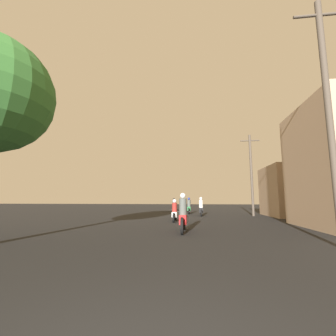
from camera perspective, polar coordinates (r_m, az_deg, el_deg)
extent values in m
cylinder|color=black|center=(10.71, 4.12, -13.56)|extent=(0.10, 0.68, 0.68)
cylinder|color=black|center=(9.25, 3.60, -14.47)|extent=(0.10, 0.68, 0.68)
cube|color=red|center=(9.96, 3.87, -12.86)|extent=(0.30, 0.90, 0.39)
cylinder|color=black|center=(10.42, 4.01, -11.01)|extent=(0.60, 0.04, 0.04)
cylinder|color=#4C514C|center=(9.84, 3.81, -9.76)|extent=(0.32, 0.32, 0.69)
sphere|color=silver|center=(9.84, 3.78, -7.03)|extent=(0.24, 0.24, 0.24)
cylinder|color=black|center=(15.14, 1.96, -12.12)|extent=(0.10, 0.56, 0.56)
cylinder|color=black|center=(13.86, 1.46, -12.51)|extent=(0.10, 0.56, 0.56)
cube|color=silver|center=(14.49, 1.72, -11.67)|extent=(0.30, 0.88, 0.32)
cylinder|color=black|center=(14.89, 1.87, -10.57)|extent=(0.60, 0.04, 0.04)
cylinder|color=maroon|center=(14.38, 1.68, -9.96)|extent=(0.32, 0.32, 0.55)
sphere|color=silver|center=(14.37, 1.67, -8.38)|extent=(0.24, 0.24, 0.24)
cylinder|color=black|center=(20.15, 8.36, -10.97)|extent=(0.10, 0.57, 0.57)
cylinder|color=black|center=(18.68, 8.45, -11.22)|extent=(0.10, 0.57, 0.57)
cube|color=black|center=(19.41, 8.39, -10.52)|extent=(0.30, 0.71, 0.39)
cylinder|color=black|center=(19.87, 8.35, -9.60)|extent=(0.60, 0.04, 0.04)
cylinder|color=silver|center=(19.32, 8.36, -8.97)|extent=(0.32, 0.32, 0.66)
sphere|color=silver|center=(19.31, 8.34, -7.65)|extent=(0.24, 0.24, 0.24)
cylinder|color=black|center=(22.77, 5.43, -10.63)|extent=(0.10, 0.58, 0.58)
cylinder|color=black|center=(21.38, 5.31, -10.82)|extent=(0.10, 0.58, 0.58)
cube|color=#1E6B33|center=(22.07, 5.36, -10.22)|extent=(0.30, 0.82, 0.39)
cylinder|color=black|center=(22.51, 5.39, -9.42)|extent=(0.60, 0.04, 0.04)
cylinder|color=#4C514C|center=(21.97, 5.34, -8.91)|extent=(0.32, 0.32, 0.62)
sphere|color=navy|center=(21.97, 5.32, -7.78)|extent=(0.24, 0.24, 0.24)
cylinder|color=black|center=(26.91, 1.68, -10.23)|extent=(0.10, 0.59, 0.59)
cylinder|color=black|center=(25.43, 1.34, -10.37)|extent=(0.10, 0.59, 0.59)
cube|color=orange|center=(26.16, 1.51, -9.90)|extent=(0.30, 0.72, 0.36)
cylinder|color=black|center=(26.63, 1.62, -9.26)|extent=(0.60, 0.04, 0.04)
cylinder|color=#4C514C|center=(26.08, 1.49, -8.85)|extent=(0.32, 0.32, 0.60)
sphere|color=black|center=(26.07, 1.49, -7.93)|extent=(0.24, 0.24, 0.24)
cube|color=tan|center=(21.33, 30.09, -5.08)|extent=(4.82, 5.13, 4.10)
cylinder|color=#4C4238|center=(8.78, 35.71, 10.80)|extent=(0.20, 0.20, 7.99)
cylinder|color=#4C4238|center=(10.36, 33.94, 29.52)|extent=(1.60, 0.10, 0.10)
cylinder|color=#4C4238|center=(20.30, 20.44, -1.57)|extent=(0.20, 0.20, 6.91)
cylinder|color=#4C4238|center=(20.81, 20.04, 6.55)|extent=(1.60, 0.10, 0.10)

